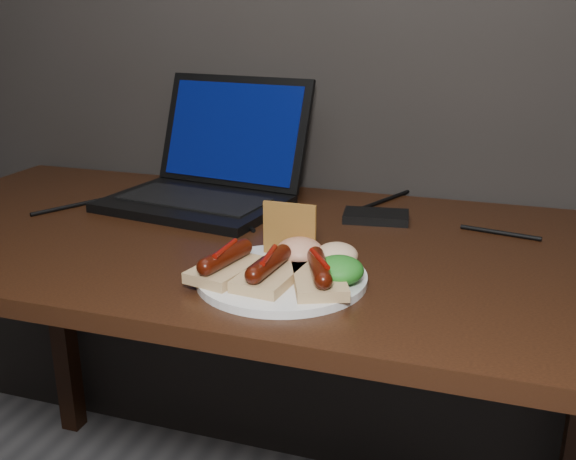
% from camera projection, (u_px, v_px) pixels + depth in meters
% --- Properties ---
extents(desk, '(1.40, 0.70, 0.75)m').
position_uv_depth(desk, '(240.00, 281.00, 1.17)').
color(desk, '#341B0D').
rests_on(desk, ground).
extents(laptop, '(0.39, 0.38, 0.25)m').
position_uv_depth(laptop, '(209.00, 175.00, 1.33)').
color(laptop, black).
rests_on(laptop, desk).
extents(hard_drive, '(0.13, 0.09, 0.02)m').
position_uv_depth(hard_drive, '(376.00, 217.00, 1.22)').
color(hard_drive, black).
rests_on(hard_drive, desk).
extents(desk_cables, '(0.94, 0.41, 0.01)m').
position_uv_depth(desk_cables, '(284.00, 211.00, 1.26)').
color(desk_cables, black).
rests_on(desk_cables, desk).
extents(plate, '(0.28, 0.28, 0.01)m').
position_uv_depth(plate, '(282.00, 277.00, 0.94)').
color(plate, silver).
rests_on(plate, desk).
extents(bread_sausage_left, '(0.09, 0.13, 0.04)m').
position_uv_depth(bread_sausage_left, '(226.00, 264.00, 0.93)').
color(bread_sausage_left, '#DCB381').
rests_on(bread_sausage_left, plate).
extents(bread_sausage_center, '(0.08, 0.12, 0.04)m').
position_uv_depth(bread_sausage_center, '(269.00, 271.00, 0.90)').
color(bread_sausage_center, '#DCB381').
rests_on(bread_sausage_center, plate).
extents(bread_sausage_right, '(0.11, 0.13, 0.04)m').
position_uv_depth(bread_sausage_right, '(319.00, 275.00, 0.89)').
color(bread_sausage_right, '#DCB381').
rests_on(bread_sausage_right, plate).
extents(crispbread, '(0.09, 0.01, 0.08)m').
position_uv_depth(crispbread, '(289.00, 229.00, 1.00)').
color(crispbread, '#B07A30').
rests_on(crispbread, plate).
extents(salad_greens, '(0.07, 0.07, 0.04)m').
position_uv_depth(salad_greens, '(339.00, 270.00, 0.90)').
color(salad_greens, '#115615').
rests_on(salad_greens, plate).
extents(salsa_mound, '(0.07, 0.07, 0.04)m').
position_uv_depth(salsa_mound, '(299.00, 251.00, 0.97)').
color(salsa_mound, '#A71510').
rests_on(salsa_mound, plate).
extents(coleslaw_mound, '(0.06, 0.06, 0.04)m').
position_uv_depth(coleslaw_mound, '(337.00, 255.00, 0.96)').
color(coleslaw_mound, beige).
rests_on(coleslaw_mound, plate).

